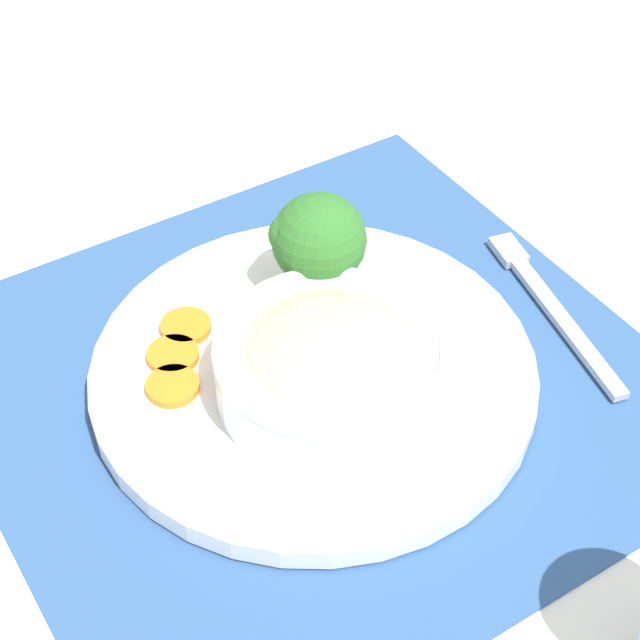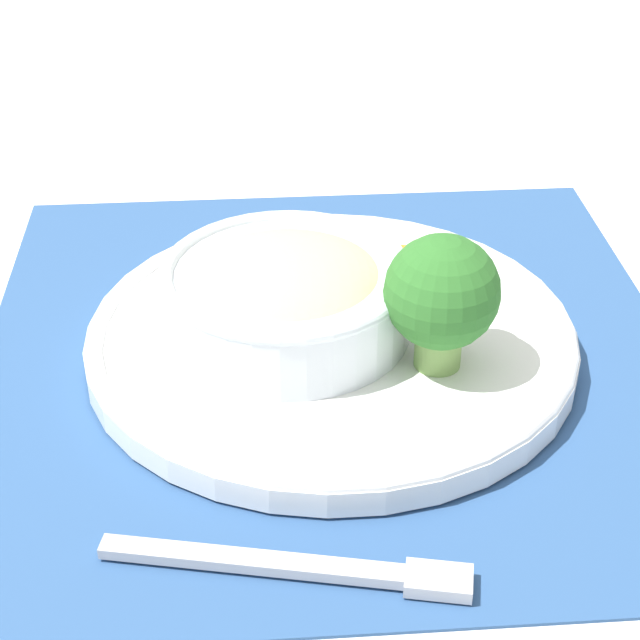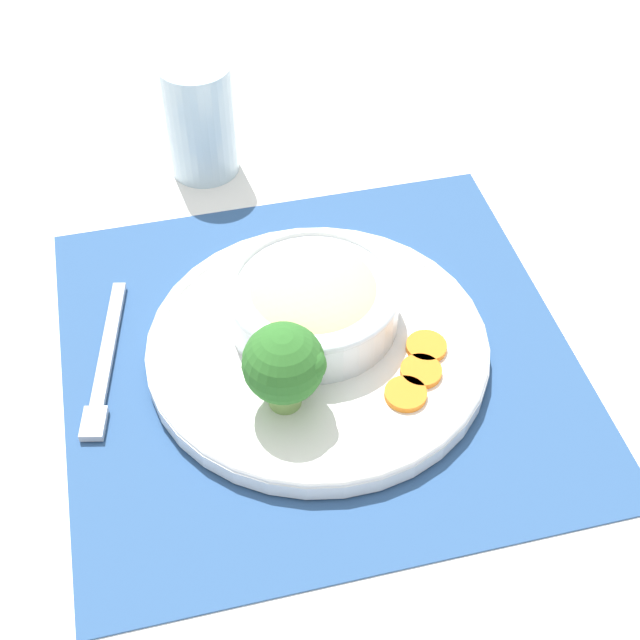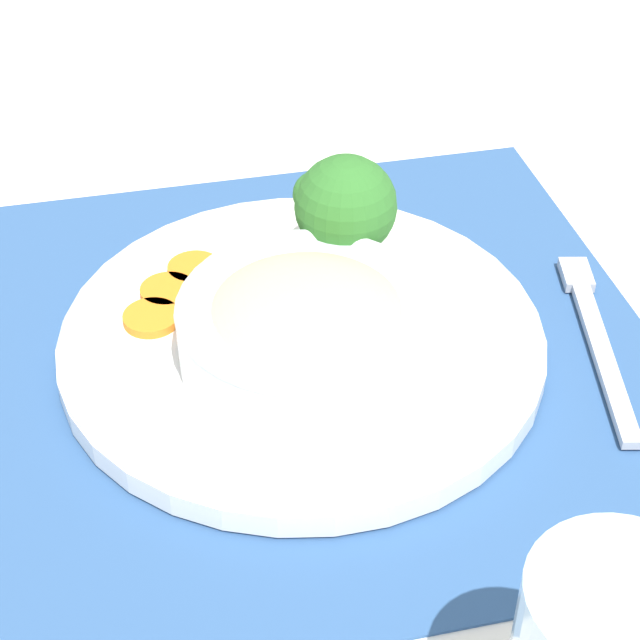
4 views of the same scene
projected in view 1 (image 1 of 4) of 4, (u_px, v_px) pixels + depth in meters
name	position (u px, v px, depth m)	size (l,w,h in m)	color
ground_plane	(314.00, 384.00, 0.74)	(4.00, 4.00, 0.00)	white
placemat	(314.00, 383.00, 0.74)	(0.50, 0.48, 0.00)	#2D5184
plate	(313.00, 369.00, 0.73)	(0.31, 0.31, 0.02)	white
bowl	(334.00, 362.00, 0.69)	(0.16, 0.16, 0.05)	silver
broccoli_floret	(318.00, 241.00, 0.75)	(0.07, 0.07, 0.08)	#759E51
carrot_slice_near	(186.00, 327.00, 0.75)	(0.04, 0.04, 0.01)	orange
carrot_slice_middle	(173.00, 355.00, 0.73)	(0.04, 0.04, 0.01)	orange
carrot_slice_far	(173.00, 386.00, 0.71)	(0.04, 0.04, 0.01)	orange
fork	(543.00, 296.00, 0.80)	(0.04, 0.18, 0.01)	#B7B7BC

